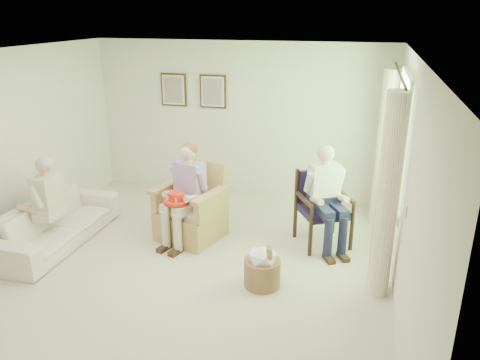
{
  "coord_description": "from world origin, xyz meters",
  "views": [
    {
      "loc": [
        2.03,
        -4.66,
        3.04
      ],
      "look_at": [
        0.58,
        0.63,
        1.05
      ],
      "focal_mm": 35.0,
      "sensor_mm": 36.0,
      "label": 1
    }
  ],
  "objects_px": {
    "wood_armchair": "(324,205)",
    "person_dark": "(324,191)",
    "red_hat": "(177,199)",
    "hatbox": "(262,267)",
    "person_wicker": "(187,188)",
    "wicker_armchair": "(192,215)",
    "person_sofa": "(44,199)",
    "sofa": "(56,223)"
  },
  "relations": [
    {
      "from": "wood_armchair",
      "to": "person_dark",
      "type": "bearing_deg",
      "value": -119.84
    },
    {
      "from": "wood_armchair",
      "to": "red_hat",
      "type": "distance_m",
      "value": 2.01
    },
    {
      "from": "person_dark",
      "to": "hatbox",
      "type": "relative_size",
      "value": 2.2
    },
    {
      "from": "person_wicker",
      "to": "red_hat",
      "type": "distance_m",
      "value": 0.23
    },
    {
      "from": "wicker_armchair",
      "to": "person_wicker",
      "type": "bearing_deg",
      "value": -74.24
    },
    {
      "from": "person_wicker",
      "to": "person_sofa",
      "type": "distance_m",
      "value": 1.87
    },
    {
      "from": "person_dark",
      "to": "wicker_armchair",
      "type": "bearing_deg",
      "value": 156.16
    },
    {
      "from": "wood_armchair",
      "to": "hatbox",
      "type": "distance_m",
      "value": 1.48
    },
    {
      "from": "sofa",
      "to": "wood_armchair",
      "type": "bearing_deg",
      "value": -73.77
    },
    {
      "from": "person_dark",
      "to": "red_hat",
      "type": "bearing_deg",
      "value": 165.77
    },
    {
      "from": "person_dark",
      "to": "person_sofa",
      "type": "bearing_deg",
      "value": 166.22
    },
    {
      "from": "sofa",
      "to": "red_hat",
      "type": "relative_size",
      "value": 5.74
    },
    {
      "from": "person_wicker",
      "to": "hatbox",
      "type": "height_order",
      "value": "person_wicker"
    },
    {
      "from": "sofa",
      "to": "red_hat",
      "type": "xyz_separation_m",
      "value": [
        1.66,
        0.34,
        0.4
      ]
    },
    {
      "from": "person_dark",
      "to": "sofa",
      "type": "bearing_deg",
      "value": 163.92
    },
    {
      "from": "wicker_armchair",
      "to": "wood_armchair",
      "type": "distance_m",
      "value": 1.85
    },
    {
      "from": "wicker_armchair",
      "to": "sofa",
      "type": "relative_size",
      "value": 0.51
    },
    {
      "from": "person_dark",
      "to": "red_hat",
      "type": "relative_size",
      "value": 3.86
    },
    {
      "from": "wicker_armchair",
      "to": "sofa",
      "type": "height_order",
      "value": "wicker_armchair"
    },
    {
      "from": "person_sofa",
      "to": "sofa",
      "type": "bearing_deg",
      "value": 178.18
    },
    {
      "from": "person_dark",
      "to": "hatbox",
      "type": "xyz_separation_m",
      "value": [
        -0.56,
        -1.17,
        -0.57
      ]
    },
    {
      "from": "sofa",
      "to": "person_sofa",
      "type": "bearing_deg",
      "value": 180.0
    },
    {
      "from": "sofa",
      "to": "person_wicker",
      "type": "height_order",
      "value": "person_wicker"
    },
    {
      "from": "hatbox",
      "to": "person_sofa",
      "type": "bearing_deg",
      "value": 177.08
    },
    {
      "from": "sofa",
      "to": "person_sofa",
      "type": "distance_m",
      "value": 0.44
    },
    {
      "from": "person_dark",
      "to": "hatbox",
      "type": "bearing_deg",
      "value": -145.54
    },
    {
      "from": "person_sofa",
      "to": "red_hat",
      "type": "relative_size",
      "value": 3.53
    },
    {
      "from": "wood_armchair",
      "to": "person_wicker",
      "type": "relative_size",
      "value": 0.73
    },
    {
      "from": "person_sofa",
      "to": "wood_armchair",
      "type": "bearing_deg",
      "value": 106.65
    },
    {
      "from": "wicker_armchair",
      "to": "person_wicker",
      "type": "relative_size",
      "value": 0.78
    },
    {
      "from": "person_wicker",
      "to": "person_sofa",
      "type": "height_order",
      "value": "person_wicker"
    },
    {
      "from": "person_sofa",
      "to": "red_hat",
      "type": "xyz_separation_m",
      "value": [
        1.66,
        0.49,
        -0.01
      ]
    },
    {
      "from": "sofa",
      "to": "person_dark",
      "type": "distance_m",
      "value": 3.68
    },
    {
      "from": "sofa",
      "to": "person_dark",
      "type": "xyz_separation_m",
      "value": [
        3.54,
        0.87,
        0.51
      ]
    },
    {
      "from": "person_dark",
      "to": "wood_armchair",
      "type": "bearing_deg",
      "value": 60.16
    },
    {
      "from": "person_sofa",
      "to": "hatbox",
      "type": "bearing_deg",
      "value": 85.26
    },
    {
      "from": "red_hat",
      "to": "person_wicker",
      "type": "bearing_deg",
      "value": 70.12
    },
    {
      "from": "person_wicker",
      "to": "sofa",
      "type": "bearing_deg",
      "value": -147.01
    },
    {
      "from": "red_hat",
      "to": "sofa",
      "type": "bearing_deg",
      "value": -168.37
    },
    {
      "from": "wicker_armchair",
      "to": "wood_armchair",
      "type": "height_order",
      "value": "wicker_armchair"
    },
    {
      "from": "person_wicker",
      "to": "hatbox",
      "type": "distance_m",
      "value": 1.6
    },
    {
      "from": "wood_armchair",
      "to": "person_sofa",
      "type": "height_order",
      "value": "person_sofa"
    }
  ]
}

